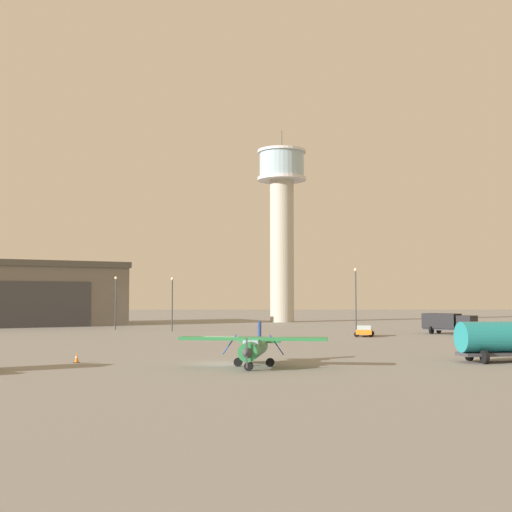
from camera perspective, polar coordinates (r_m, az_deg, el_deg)
name	(u,v)px	position (r m, az deg, el deg)	size (l,w,h in m)	color
ground_plane	(221,364)	(49.44, -3.02, -9.17)	(400.00, 400.00, 0.00)	gray
control_tower	(282,213)	(130.32, 2.22, 3.67)	(9.44, 9.44, 37.38)	#B2AD9E
hangar	(29,294)	(121.53, -18.74, -3.06)	(35.82, 32.16, 10.73)	#6B665B
airplane_green	(254,346)	(47.33, -0.19, -7.70)	(10.42, 8.16, 3.06)	#287A42
truck_box_black	(449,322)	(91.46, 16.07, -5.44)	(6.45, 6.39, 2.68)	#38383D
truck_fuel_tanker_teal	(498,340)	(53.91, 19.94, -6.71)	(6.61, 3.94, 3.04)	#38383D
car_orange	(364,330)	(84.03, 9.20, -6.27)	(2.96, 4.45, 1.37)	orange
light_post_west	(116,298)	(101.86, -11.86, -3.48)	(0.44, 0.44, 7.90)	#38383D
light_post_east	(172,299)	(95.92, -7.15, -3.61)	(0.44, 0.44, 7.64)	#38383D
light_post_north	(356,294)	(93.15, 8.48, -3.23)	(0.44, 0.44, 8.81)	#38383D
traffic_cone_near_left	(77,358)	(52.15, -15.02, -8.37)	(0.36, 0.36, 0.73)	black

